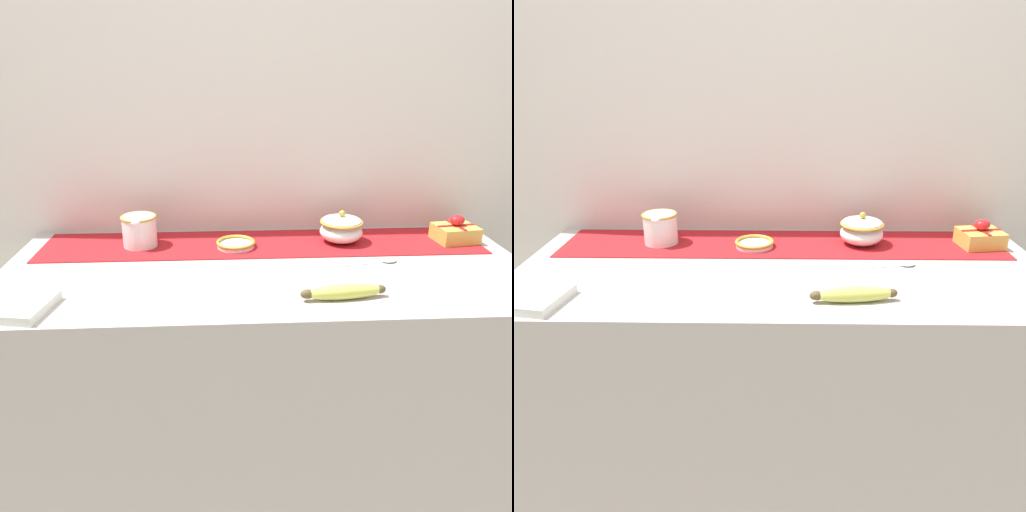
# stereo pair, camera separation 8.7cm
# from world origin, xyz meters

# --- Properties ---
(countertop) EXTENTS (1.44, 0.62, 0.92)m
(countertop) POSITION_xyz_m (0.00, 0.00, 0.46)
(countertop) COLOR #B7B2AD
(countertop) RESTS_ON ground_plane
(back_wall) EXTENTS (2.24, 0.04, 2.40)m
(back_wall) POSITION_xyz_m (0.00, 0.33, 1.20)
(back_wall) COLOR silver
(back_wall) RESTS_ON ground_plane
(table_runner) EXTENTS (1.32, 0.24, 0.00)m
(table_runner) POSITION_xyz_m (0.00, 0.18, 0.92)
(table_runner) COLOR #A8191E
(table_runner) RESTS_ON countertop
(cream_pitcher) EXTENTS (0.11, 0.12, 0.10)m
(cream_pitcher) POSITION_xyz_m (-0.37, 0.18, 0.97)
(cream_pitcher) COLOR white
(cream_pitcher) RESTS_ON countertop
(sugar_bowl) EXTENTS (0.13, 0.13, 0.10)m
(sugar_bowl) POSITION_xyz_m (0.24, 0.18, 0.97)
(sugar_bowl) COLOR white
(sugar_bowl) RESTS_ON countertop
(small_dish) EXTENTS (0.12, 0.12, 0.02)m
(small_dish) POSITION_xyz_m (-0.08, 0.15, 0.93)
(small_dish) COLOR white
(small_dish) RESTS_ON countertop
(banana) EXTENTS (0.21, 0.06, 0.04)m
(banana) POSITION_xyz_m (0.17, -0.20, 0.94)
(banana) COLOR #CCD156
(banana) RESTS_ON countertop
(spoon) EXTENTS (0.16, 0.05, 0.01)m
(spoon) POSITION_xyz_m (0.34, 0.01, 0.92)
(spoon) COLOR silver
(spoon) RESTS_ON countertop
(napkin_stack) EXTENTS (0.16, 0.16, 0.02)m
(napkin_stack) POSITION_xyz_m (-0.58, -0.22, 0.93)
(napkin_stack) COLOR white
(napkin_stack) RESTS_ON countertop
(gift_box) EXTENTS (0.13, 0.12, 0.08)m
(gift_box) POSITION_xyz_m (0.59, 0.17, 0.95)
(gift_box) COLOR gold
(gift_box) RESTS_ON countertop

